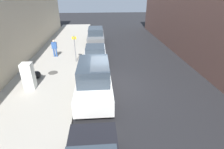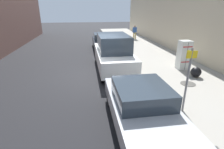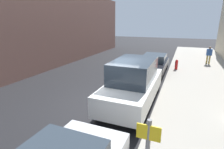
{
  "view_description": "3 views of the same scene",
  "coord_description": "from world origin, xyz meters",
  "px_view_note": "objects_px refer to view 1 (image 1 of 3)",
  "views": [
    {
      "loc": [
        -0.7,
        -9.86,
        5.84
      ],
      "look_at": [
        0.04,
        -0.25,
        1.09
      ],
      "focal_mm": 28.0,
      "sensor_mm": 36.0,
      "label": 1
    },
    {
      "loc": [
        0.57,
        9.32,
        3.58
      ],
      "look_at": [
        -0.46,
        2.58,
        0.98
      ],
      "focal_mm": 28.0,
      "sensor_mm": 36.0,
      "label": 2
    },
    {
      "loc": [
        -3.06,
        6.66,
        3.76
      ],
      "look_at": [
        -0.09,
        -0.54,
        1.43
      ],
      "focal_mm": 28.0,
      "sensor_mm": 36.0,
      "label": 3
    }
  ],
  "objects_px": {
    "discarded_refrigerator": "(28,76)",
    "parked_sedan_silver": "(95,53)",
    "trash_bag": "(37,75)",
    "street_sign_post": "(75,47)",
    "pedestrian_walking_far": "(54,47)",
    "parked_van_white": "(94,80)",
    "parked_suv_gray": "(96,35)"
  },
  "relations": [
    {
      "from": "pedestrian_walking_far",
      "to": "parked_sedan_silver",
      "type": "distance_m",
      "value": 3.83
    },
    {
      "from": "pedestrian_walking_far",
      "to": "parked_sedan_silver",
      "type": "height_order",
      "value": "pedestrian_walking_far"
    },
    {
      "from": "trash_bag",
      "to": "parked_suv_gray",
      "type": "height_order",
      "value": "parked_suv_gray"
    },
    {
      "from": "street_sign_post",
      "to": "pedestrian_walking_far",
      "type": "xyz_separation_m",
      "value": [
        -2.04,
        1.4,
        -0.38
      ]
    },
    {
      "from": "parked_sedan_silver",
      "to": "parked_van_white",
      "type": "bearing_deg",
      "value": -90.0
    },
    {
      "from": "street_sign_post",
      "to": "parked_van_white",
      "type": "bearing_deg",
      "value": -72.35
    },
    {
      "from": "pedestrian_walking_far",
      "to": "trash_bag",
      "type": "bearing_deg",
      "value": -106.59
    },
    {
      "from": "trash_bag",
      "to": "parked_sedan_silver",
      "type": "distance_m",
      "value": 5.32
    },
    {
      "from": "trash_bag",
      "to": "pedestrian_walking_far",
      "type": "bearing_deg",
      "value": 85.31
    },
    {
      "from": "pedestrian_walking_far",
      "to": "parked_van_white",
      "type": "bearing_deg",
      "value": -72.74
    },
    {
      "from": "discarded_refrigerator",
      "to": "street_sign_post",
      "type": "xyz_separation_m",
      "value": [
        2.39,
        4.31,
        0.43
      ]
    },
    {
      "from": "discarded_refrigerator",
      "to": "street_sign_post",
      "type": "bearing_deg",
      "value": 61.03
    },
    {
      "from": "discarded_refrigerator",
      "to": "trash_bag",
      "type": "height_order",
      "value": "discarded_refrigerator"
    },
    {
      "from": "parked_suv_gray",
      "to": "discarded_refrigerator",
      "type": "bearing_deg",
      "value": -110.7
    },
    {
      "from": "street_sign_post",
      "to": "pedestrian_walking_far",
      "type": "distance_m",
      "value": 2.5
    },
    {
      "from": "pedestrian_walking_far",
      "to": "parked_sedan_silver",
      "type": "relative_size",
      "value": 0.36
    },
    {
      "from": "trash_bag",
      "to": "parked_van_white",
      "type": "xyz_separation_m",
      "value": [
        4.06,
        -2.27,
        0.63
      ]
    },
    {
      "from": "trash_bag",
      "to": "street_sign_post",
      "type": "bearing_deg",
      "value": 51.0
    },
    {
      "from": "street_sign_post",
      "to": "parked_sedan_silver",
      "type": "distance_m",
      "value": 1.87
    },
    {
      "from": "street_sign_post",
      "to": "trash_bag",
      "type": "distance_m",
      "value": 3.94
    },
    {
      "from": "trash_bag",
      "to": "parked_sedan_silver",
      "type": "bearing_deg",
      "value": 40.19
    },
    {
      "from": "parked_van_white",
      "to": "parked_suv_gray",
      "type": "height_order",
      "value": "parked_van_white"
    },
    {
      "from": "parked_suv_gray",
      "to": "street_sign_post",
      "type": "bearing_deg",
      "value": -104.55
    },
    {
      "from": "discarded_refrigerator",
      "to": "parked_van_white",
      "type": "xyz_separation_m",
      "value": [
        4.05,
        -0.92,
        0.06
      ]
    },
    {
      "from": "parked_sedan_silver",
      "to": "discarded_refrigerator",
      "type": "bearing_deg",
      "value": -130.26
    },
    {
      "from": "discarded_refrigerator",
      "to": "parked_sedan_silver",
      "type": "bearing_deg",
      "value": 49.74
    },
    {
      "from": "street_sign_post",
      "to": "parked_suv_gray",
      "type": "height_order",
      "value": "street_sign_post"
    },
    {
      "from": "pedestrian_walking_far",
      "to": "parked_van_white",
      "type": "distance_m",
      "value": 7.59
    },
    {
      "from": "discarded_refrigerator",
      "to": "parked_van_white",
      "type": "bearing_deg",
      "value": -12.77
    },
    {
      "from": "parked_van_white",
      "to": "pedestrian_walking_far",
      "type": "bearing_deg",
      "value": 119.15
    },
    {
      "from": "parked_sedan_silver",
      "to": "parked_suv_gray",
      "type": "distance_m",
      "value": 5.94
    },
    {
      "from": "discarded_refrigerator",
      "to": "parked_sedan_silver",
      "type": "height_order",
      "value": "discarded_refrigerator"
    }
  ]
}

